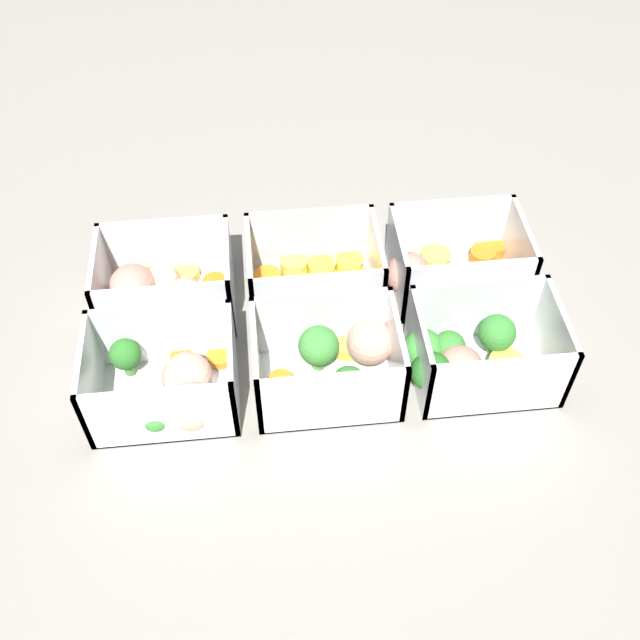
{
  "coord_description": "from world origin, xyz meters",
  "views": [
    {
      "loc": [
        0.05,
        0.48,
        0.58
      ],
      "look_at": [
        0.0,
        0.0,
        0.03
      ],
      "focal_mm": 42.0,
      "sensor_mm": 36.0,
      "label": 1
    }
  ],
  "objects_px": {
    "container_near_right": "(159,291)",
    "container_far_right": "(172,384)",
    "container_near_left": "(451,274)",
    "container_far_left": "(475,357)",
    "container_far_center": "(335,363)",
    "container_near_center": "(315,284)"
  },
  "relations": [
    {
      "from": "container_far_center",
      "to": "container_far_right",
      "type": "relative_size",
      "value": 1.12
    },
    {
      "from": "container_far_right",
      "to": "container_near_left",
      "type": "bearing_deg",
      "value": -158.28
    },
    {
      "from": "container_near_right",
      "to": "container_far_left",
      "type": "height_order",
      "value": "same"
    },
    {
      "from": "container_near_right",
      "to": "container_far_left",
      "type": "distance_m",
      "value": 0.32
    },
    {
      "from": "container_far_left",
      "to": "container_far_center",
      "type": "xyz_separation_m",
      "value": [
        0.13,
        -0.01,
        -0.0
      ]
    },
    {
      "from": "container_near_center",
      "to": "container_far_right",
      "type": "bearing_deg",
      "value": 38.47
    },
    {
      "from": "container_near_left",
      "to": "container_far_center",
      "type": "distance_m",
      "value": 0.17
    },
    {
      "from": "container_near_left",
      "to": "container_near_right",
      "type": "height_order",
      "value": "same"
    },
    {
      "from": "container_near_right",
      "to": "container_far_left",
      "type": "bearing_deg",
      "value": 158.33
    },
    {
      "from": "container_near_center",
      "to": "container_far_center",
      "type": "bearing_deg",
      "value": 94.37
    },
    {
      "from": "container_near_center",
      "to": "container_near_right",
      "type": "distance_m",
      "value": 0.16
    },
    {
      "from": "container_far_right",
      "to": "container_near_right",
      "type": "bearing_deg",
      "value": -82.11
    },
    {
      "from": "container_near_left",
      "to": "container_far_left",
      "type": "xyz_separation_m",
      "value": [
        0.0,
        0.11,
        0.0
      ]
    },
    {
      "from": "container_near_left",
      "to": "container_near_right",
      "type": "xyz_separation_m",
      "value": [
        0.3,
        -0.01,
        -0.0
      ]
    },
    {
      "from": "container_near_right",
      "to": "container_far_right",
      "type": "bearing_deg",
      "value": 97.89
    },
    {
      "from": "container_near_left",
      "to": "container_far_left",
      "type": "height_order",
      "value": "same"
    },
    {
      "from": "container_far_center",
      "to": "container_near_right",
      "type": "bearing_deg",
      "value": -33.55
    },
    {
      "from": "container_near_left",
      "to": "container_far_left",
      "type": "relative_size",
      "value": 1.06
    },
    {
      "from": "container_near_left",
      "to": "container_near_center",
      "type": "height_order",
      "value": "same"
    },
    {
      "from": "container_near_center",
      "to": "container_far_center",
      "type": "xyz_separation_m",
      "value": [
        -0.01,
        0.11,
        0.0
      ]
    },
    {
      "from": "container_near_center",
      "to": "container_far_right",
      "type": "height_order",
      "value": "same"
    },
    {
      "from": "container_near_left",
      "to": "container_far_right",
      "type": "distance_m",
      "value": 0.31
    }
  ]
}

